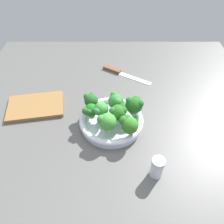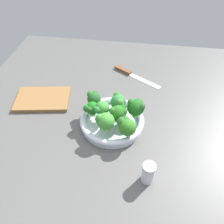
# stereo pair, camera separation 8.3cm
# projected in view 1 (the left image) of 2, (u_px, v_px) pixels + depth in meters

# --- Properties ---
(ground_plane) EXTENTS (1.30, 1.30, 0.03)m
(ground_plane) POSITION_uv_depth(u_px,v_px,m) (115.00, 121.00, 0.92)
(ground_plane) COLOR #575553
(bowl) EXTENTS (0.25, 0.25, 0.04)m
(bowl) POSITION_uv_depth(u_px,v_px,m) (112.00, 121.00, 0.87)
(bowl) COLOR silver
(bowl) RESTS_ON ground_plane
(broccoli_floret_0) EXTENTS (0.07, 0.06, 0.07)m
(broccoli_floret_0) POSITION_uv_depth(u_px,v_px,m) (119.00, 112.00, 0.82)
(broccoli_floret_0) COLOR #85CC64
(broccoli_floret_0) RESTS_ON bowl
(broccoli_floret_1) EXTENTS (0.07, 0.06, 0.08)m
(broccoli_floret_1) POSITION_uv_depth(u_px,v_px,m) (107.00, 122.00, 0.78)
(broccoli_floret_1) COLOR #8DCE65
(broccoli_floret_1) RESTS_ON bowl
(broccoli_floret_2) EXTENTS (0.06, 0.07, 0.07)m
(broccoli_floret_2) POSITION_uv_depth(u_px,v_px,m) (117.00, 102.00, 0.86)
(broccoli_floret_2) COLOR #8FD76F
(broccoli_floret_2) RESTS_ON bowl
(broccoli_floret_3) EXTENTS (0.06, 0.06, 0.07)m
(broccoli_floret_3) POSITION_uv_depth(u_px,v_px,m) (92.00, 100.00, 0.86)
(broccoli_floret_3) COLOR #85C05F
(broccoli_floret_3) RESTS_ON bowl
(broccoli_floret_4) EXTENTS (0.07, 0.07, 0.07)m
(broccoli_floret_4) POSITION_uv_depth(u_px,v_px,m) (135.00, 105.00, 0.84)
(broccoli_floret_4) COLOR #85BF59
(broccoli_floret_4) RESTS_ON bowl
(broccoli_floret_5) EXTENTS (0.06, 0.06, 0.07)m
(broccoli_floret_5) POSITION_uv_depth(u_px,v_px,m) (101.00, 110.00, 0.83)
(broccoli_floret_5) COLOR #A2CB74
(broccoli_floret_5) RESTS_ON bowl
(broccoli_floret_6) EXTENTS (0.07, 0.07, 0.07)m
(broccoli_floret_6) POSITION_uv_depth(u_px,v_px,m) (129.00, 124.00, 0.78)
(broccoli_floret_6) COLOR #8ACA61
(broccoli_floret_6) RESTS_ON bowl
(broccoli_floret_7) EXTENTS (0.06, 0.05, 0.06)m
(broccoli_floret_7) POSITION_uv_depth(u_px,v_px,m) (91.00, 111.00, 0.83)
(broccoli_floret_7) COLOR #96C867
(broccoli_floret_7) RESTS_ON bowl
(knife) EXTENTS (0.24, 0.16, 0.01)m
(knife) POSITION_uv_depth(u_px,v_px,m) (121.00, 73.00, 1.13)
(knife) COLOR silver
(knife) RESTS_ON ground_plane
(cutting_board) EXTENTS (0.25, 0.19, 0.02)m
(cutting_board) POSITION_uv_depth(u_px,v_px,m) (37.00, 106.00, 0.95)
(cutting_board) COLOR olive
(cutting_board) RESTS_ON ground_plane
(pepper_shaker) EXTENTS (0.04, 0.04, 0.08)m
(pepper_shaker) POSITION_uv_depth(u_px,v_px,m) (158.00, 168.00, 0.70)
(pepper_shaker) COLOR silver
(pepper_shaker) RESTS_ON ground_plane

